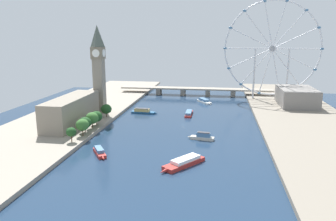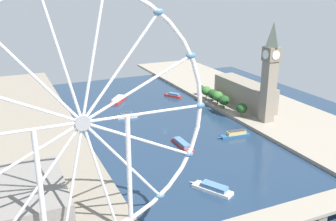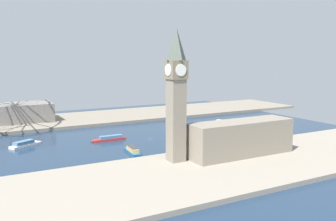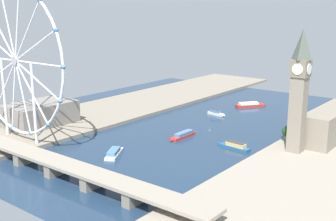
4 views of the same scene
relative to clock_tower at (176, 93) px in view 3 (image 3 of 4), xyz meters
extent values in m
plane|color=#1E334C|center=(89.32, -24.15, -48.93)|extent=(397.43, 397.43, 0.00)
cube|color=gray|center=(-24.39, -24.15, -47.43)|extent=(90.00, 520.00, 3.00)
cube|color=gray|center=(203.04, -24.15, -47.43)|extent=(90.00, 520.00, 3.00)
cube|color=gray|center=(0.00, 0.00, -18.40)|extent=(10.13, 10.13, 55.06)
cube|color=#776B57|center=(0.00, 0.00, 15.18)|extent=(11.75, 11.75, 12.10)
pyramid|color=#4C564C|center=(0.00, 0.00, 31.88)|extent=(10.64, 10.64, 21.29)
cylinder|color=white|center=(0.00, 6.08, 15.18)|extent=(7.70, 0.50, 7.70)
cylinder|color=white|center=(0.00, -6.08, 15.18)|extent=(7.70, 0.50, 7.70)
cylinder|color=white|center=(6.08, 0.00, 15.18)|extent=(0.50, 7.70, 7.70)
cylinder|color=white|center=(-6.08, 0.00, 15.18)|extent=(0.50, 7.70, 7.70)
cube|color=gray|center=(-9.23, -47.95, -33.63)|extent=(22.00, 79.90, 24.59)
cylinder|color=#513823|center=(13.12, -97.50, -43.54)|extent=(0.80, 0.80, 4.79)
ellipsoid|color=#1E471E|center=(13.12, -97.50, -38.07)|extent=(7.68, 7.68, 6.91)
cylinder|color=#513823|center=(15.34, -81.81, -43.45)|extent=(0.80, 0.80, 4.96)
ellipsoid|color=#386B2D|center=(15.34, -81.81, -36.76)|extent=(10.52, 10.52, 9.47)
cylinder|color=#513823|center=(13.14, -71.89, -43.95)|extent=(0.80, 0.80, 3.96)
ellipsoid|color=#1E471E|center=(13.14, -71.89, -37.74)|extent=(10.57, 10.57, 9.51)
cylinder|color=#513823|center=(14.61, -59.74, -43.58)|extent=(0.80, 0.80, 4.70)
ellipsoid|color=#386B2D|center=(14.61, -59.74, -36.78)|extent=(11.13, 11.13, 10.01)
cylinder|color=#513823|center=(14.07, -48.56, -44.21)|extent=(0.80, 0.80, 3.45)
ellipsoid|color=#1E471E|center=(14.07, -48.56, -38.13)|extent=(10.89, 10.89, 9.80)
cylinder|color=#513823|center=(13.20, -19.46, -43.95)|extent=(0.80, 0.80, 3.96)
ellipsoid|color=#1E471E|center=(13.20, -19.46, -37.77)|extent=(10.49, 10.49, 9.44)
cube|color=gray|center=(209.84, 69.27, -36.08)|extent=(38.86, 59.58, 19.70)
cube|color=white|center=(104.05, 81.89, -47.95)|extent=(19.46, 26.12, 1.95)
cone|color=white|center=(111.55, 68.91, -47.95)|extent=(4.01, 4.99, 1.95)
cube|color=teal|center=(103.40, 83.00, -45.56)|extent=(13.83, 17.57, 2.84)
cube|color=#B22D28|center=(40.37, -112.21, -47.73)|extent=(15.07, 19.40, 2.40)
cone|color=#B22D28|center=(46.54, -121.82, -47.73)|extent=(3.93, 4.27, 2.40)
cube|color=teal|center=(39.84, -111.38, -45.39)|extent=(10.47, 12.89, 2.26)
cube|color=beige|center=(109.55, -67.27, -47.71)|extent=(19.24, 7.81, 2.44)
cone|color=beige|center=(98.82, -65.56, -47.71)|extent=(3.71, 2.94, 2.44)
cube|color=teal|center=(110.47, -67.42, -44.84)|extent=(11.57, 5.83, 3.30)
cube|color=#38383D|center=(110.47, -67.42, -42.94)|extent=(10.45, 5.46, 0.50)
cube|color=#235684|center=(42.24, 13.88, -47.95)|extent=(25.77, 8.28, 1.96)
cone|color=#235684|center=(56.90, 12.57, -47.95)|extent=(4.72, 2.36, 1.96)
cube|color=#DBB766|center=(40.98, 13.99, -45.43)|extent=(16.49, 6.50, 3.07)
cube|color=#38383D|center=(40.98, 13.99, -43.66)|extent=(14.87, 6.11, 0.47)
cube|color=#B22D28|center=(91.18, 14.33, -47.97)|extent=(6.76, 28.07, 1.91)
cone|color=#B22D28|center=(91.12, 30.62, -47.97)|extent=(1.93, 5.05, 1.91)
cube|color=teal|center=(91.19, 12.93, -45.84)|extent=(5.67, 19.98, 2.34)
cube|color=#B22D28|center=(100.71, -122.40, -47.63)|extent=(25.93, 30.20, 2.59)
cone|color=#B22D28|center=(89.67, -136.87, -47.63)|extent=(5.48, 6.06, 2.59)
cube|color=white|center=(101.66, -121.15, -45.22)|extent=(18.44, 20.98, 2.23)
camera|label=1|loc=(120.73, -317.76, 32.13)|focal=34.95mm
camera|label=2|loc=(214.24, 259.75, 73.71)|focal=40.77mm
camera|label=3|loc=(-208.14, 120.31, 24.09)|focal=39.33mm
camera|label=4|loc=(-112.07, 292.80, 56.91)|focal=46.07mm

